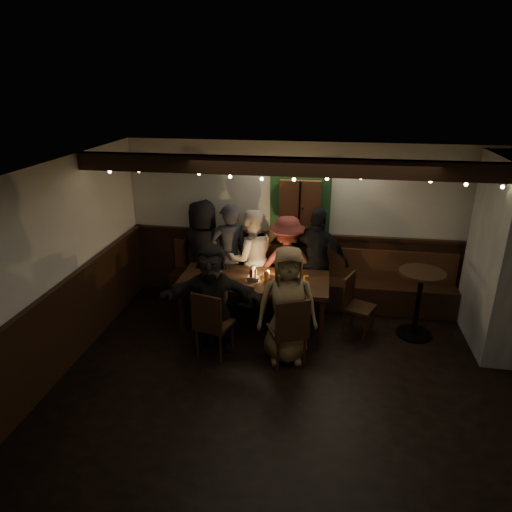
% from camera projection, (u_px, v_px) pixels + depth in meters
% --- Properties ---
extents(room, '(6.02, 5.01, 2.62)m').
position_uv_depth(room, '(386.00, 267.00, 6.27)').
color(room, black).
rests_on(room, ground).
extents(dining_table, '(2.17, 0.93, 0.94)m').
position_uv_depth(dining_table, '(254.00, 283.00, 6.65)').
color(dining_table, black).
rests_on(dining_table, ground).
extents(chair_near_left, '(0.53, 0.53, 0.95)m').
position_uv_depth(chair_near_left, '(211.00, 321.00, 5.95)').
color(chair_near_left, black).
rests_on(chair_near_left, ground).
extents(chair_near_right, '(0.58, 0.58, 0.98)m').
position_uv_depth(chair_near_right, '(290.00, 328.00, 5.76)').
color(chair_near_right, black).
rests_on(chair_near_right, ground).
extents(chair_end, '(0.52, 0.52, 0.88)m').
position_uv_depth(chair_end, '(354.00, 301.00, 6.59)').
color(chair_end, black).
rests_on(chair_end, ground).
extents(high_top, '(0.63, 0.63, 1.00)m').
position_uv_depth(high_top, '(419.00, 295.00, 6.43)').
color(high_top, black).
rests_on(high_top, ground).
extents(person_a, '(0.94, 0.72, 1.71)m').
position_uv_depth(person_a, '(204.00, 252.00, 7.42)').
color(person_a, black).
rests_on(person_a, ground).
extents(person_b, '(0.72, 0.60, 1.68)m').
position_uv_depth(person_b, '(230.00, 255.00, 7.32)').
color(person_b, '#2F303B').
rests_on(person_b, ground).
extents(person_c, '(0.96, 0.86, 1.61)m').
position_uv_depth(person_c, '(251.00, 258.00, 7.28)').
color(person_c, white).
rests_on(person_c, ground).
extents(person_d, '(1.12, 0.82, 1.55)m').
position_uv_depth(person_d, '(286.00, 264.00, 7.16)').
color(person_d, maroon).
rests_on(person_d, ground).
extents(person_e, '(1.05, 0.63, 1.67)m').
position_uv_depth(person_e, '(317.00, 260.00, 7.12)').
color(person_e, black).
rests_on(person_e, ground).
extents(person_f, '(1.45, 0.55, 1.53)m').
position_uv_depth(person_f, '(212.00, 298.00, 6.08)').
color(person_f, black).
rests_on(person_f, ground).
extents(person_g, '(0.86, 0.64, 1.58)m').
position_uv_depth(person_g, '(287.00, 305.00, 5.82)').
color(person_g, olive).
rests_on(person_g, ground).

